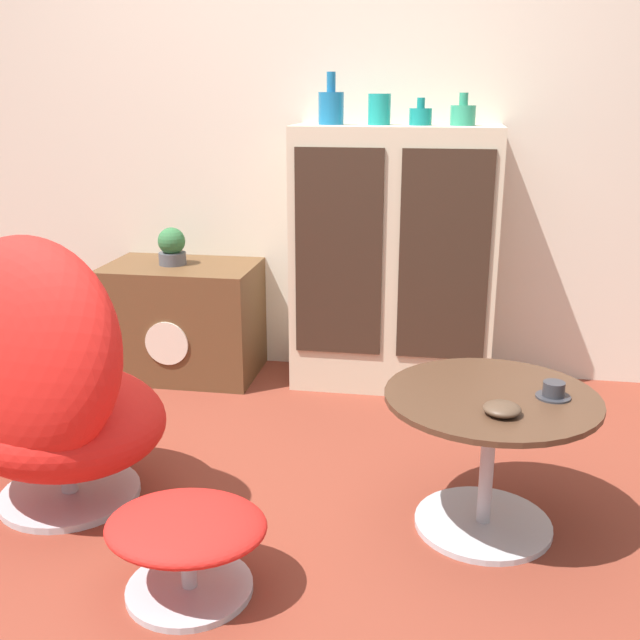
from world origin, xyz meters
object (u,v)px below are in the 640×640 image
at_px(vase_inner_left, 379,109).
at_px(vase_inner_right, 420,116).
at_px(tv_console, 184,320).
at_px(egg_chair, 44,388).
at_px(teacup, 554,391).
at_px(vase_leftmost, 331,107).
at_px(vase_rightmost, 463,114).
at_px(ottoman, 187,536).
at_px(coffee_table, 489,442).
at_px(potted_plant, 172,246).
at_px(bowl, 502,409).
at_px(sideboard, 393,260).

xyz_separation_m(vase_inner_left, vase_inner_right, (0.18, 0.00, -0.03)).
relative_size(tv_console, egg_chair, 0.75).
distance_m(vase_inner_left, teacup, 1.58).
xyz_separation_m(vase_leftmost, vase_rightmost, (0.57, 0.00, -0.03)).
bearing_deg(vase_rightmost, egg_chair, -134.45).
distance_m(egg_chair, teacup, 1.60).
bearing_deg(ottoman, vase_leftmost, 85.45).
height_order(egg_chair, coffee_table, egg_chair).
bearing_deg(vase_inner_left, vase_rightmost, 0.00).
bearing_deg(egg_chair, vase_inner_left, 54.64).
xyz_separation_m(tv_console, potted_plant, (-0.04, 0.00, 0.36)).
relative_size(tv_console, bowl, 6.61).
bearing_deg(egg_chair, coffee_table, 4.75).
bearing_deg(vase_rightmost, coffee_table, -84.47).
distance_m(egg_chair, potted_plant, 1.30).
xyz_separation_m(egg_chair, vase_rightmost, (1.30, 1.33, 0.82)).
relative_size(tv_console, teacup, 6.86).
bearing_deg(vase_rightmost, potted_plant, -178.00).
distance_m(sideboard, teacup, 1.33).
relative_size(sideboard, ottoman, 2.68).
height_order(sideboard, tv_console, sideboard).
bearing_deg(vase_inner_right, teacup, -68.29).
bearing_deg(vase_inner_left, tv_console, -177.12).
height_order(vase_leftmost, vase_inner_right, vase_leftmost).
xyz_separation_m(vase_rightmost, potted_plant, (-1.33, -0.05, -0.61)).
relative_size(coffee_table, teacup, 6.28).
height_order(vase_inner_left, teacup, vase_inner_left).
bearing_deg(vase_inner_left, bowl, -69.88).
bearing_deg(potted_plant, vase_inner_right, 2.31).
distance_m(ottoman, vase_inner_left, 2.03).
height_order(tv_console, ottoman, tv_console).
bearing_deg(egg_chair, vase_rightmost, 45.55).
relative_size(sideboard, vase_inner_left, 9.13).
bearing_deg(vase_inner_right, egg_chair, -130.19).
distance_m(sideboard, egg_chair, 1.68).
bearing_deg(tv_console, vase_leftmost, 3.74).
height_order(sideboard, vase_inner_left, vase_inner_left).
relative_size(sideboard, potted_plant, 6.75).
height_order(vase_inner_right, vase_rightmost, vase_rightmost).
bearing_deg(vase_rightmost, bowl, -84.25).
bearing_deg(egg_chair, teacup, 4.48).
height_order(sideboard, ottoman, sideboard).
relative_size(sideboard, egg_chair, 1.25).
bearing_deg(tv_console, bowl, -42.46).
bearing_deg(sideboard, potted_plant, -177.68).
height_order(vase_inner_left, bowl, vase_inner_left).
bearing_deg(teacup, vase_rightmost, 103.92).
xyz_separation_m(ottoman, vase_inner_right, (0.53, 1.68, 1.06)).
relative_size(ottoman, teacup, 4.29).
distance_m(egg_chair, vase_inner_left, 1.83).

